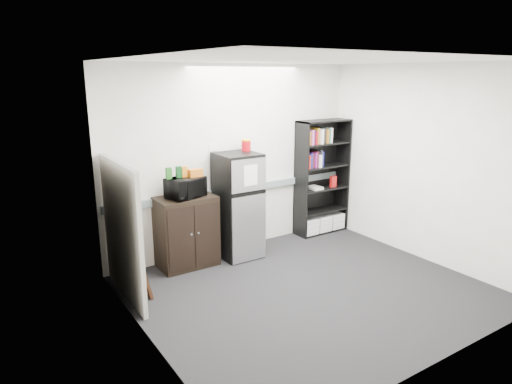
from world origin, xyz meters
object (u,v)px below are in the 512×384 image
Objects in this scene: cubicle_partition at (122,231)px; refrigerator at (238,206)px; microwave at (185,187)px; bookshelf at (322,178)px; cabinet at (187,232)px.

refrigerator is (1.76, 0.34, -0.06)m from cubicle_partition.
cubicle_partition reaches higher than microwave.
cubicle_partition is 3.36× the size of microwave.
bookshelf is at bearing 8.06° from cubicle_partition.
refrigerator reaches higher than cabinet.
refrigerator is at bearing -175.06° from bookshelf.
refrigerator reaches higher than microwave.
bookshelf is at bearing -14.95° from microwave.
microwave is (0.00, -0.02, 0.62)m from cabinet.
cabinet is 0.65× the size of refrigerator.
cubicle_partition is at bearing -171.94° from bookshelf.
cabinet is at bearing 23.11° from cubicle_partition.
microwave is at bearing 175.58° from refrigerator.
cubicle_partition is 1.67× the size of cabinet.
bookshelf is 1.90× the size of cabinet.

